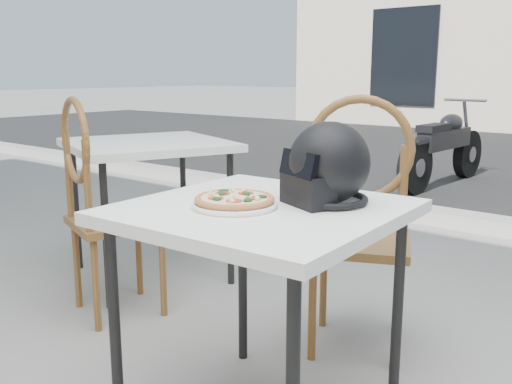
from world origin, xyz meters
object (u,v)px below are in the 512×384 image
Objects in this scene: helmet at (327,167)px; cafe_chair_main at (359,215)px; cafe_table_side at (148,154)px; motorcycle at (444,148)px; cafe_chair_side at (100,197)px; pizza at (235,199)px; cafe_table_main at (262,227)px; plate at (235,205)px.

helmet is 0.31× the size of cafe_chair_main.
cafe_table_side is 4.04m from motorcycle.
cafe_chair_main is 1.02× the size of cafe_chair_side.
motorcycle reaches higher than cafe_table_side.
cafe_chair_main is 1.00× the size of cafe_table_side.
cafe_chair_side reaches higher than helmet.
cafe_table_main is at bearing 55.28° from pizza.
cafe_chair_main is (0.05, 0.75, -0.19)m from pizza.
helmet reaches higher than cafe_table_side.
helmet is 0.19× the size of motorcycle.
plate is 0.15× the size of motorcycle.
helmet reaches higher than motorcycle.
cafe_chair_main is at bearing 85.92° from plate.
cafe_table_side is at bearing 152.26° from cafe_table_main.
cafe_chair_side is 4.56m from motorcycle.
plate is at bearing -124.66° from cafe_table_main.
pizza is (0.00, 0.00, 0.02)m from plate.
helmet is at bearing 49.98° from plate.
cafe_table_main is 0.12m from plate.
cafe_table_main is at bearing -27.74° from cafe_table_side.
pizza is at bearing -107.40° from helmet.
cafe_table_side is 1.02× the size of cafe_chair_side.
pizza is 0.26× the size of cafe_table_side.
cafe_chair_side is (-1.23, 0.24, -0.11)m from cafe_table_main.
motorcycle is at bearing 128.70° from helmet.
cafe_table_main is 0.79× the size of cafe_chair_side.
pizza is at bearing -124.72° from cafe_table_main.
plate is 1.68m from cafe_table_side.
cafe_chair_side is (-1.18, 0.32, -0.19)m from plate.
pizza reaches higher than plate.
cafe_chair_side reaches higher than cafe_table_main.
cafe_chair_main is (0.05, 0.75, -0.17)m from plate.
cafe_chair_side reaches higher than pizza.
cafe_chair_side is (-1.18, 0.32, -0.21)m from pizza.
cafe_table_main is 0.77× the size of cafe_chair_main.
plate is 0.77m from cafe_chair_main.
cafe_chair_main is (-0.15, 0.51, -0.29)m from helmet.
plate is at bearing -175.71° from cafe_chair_side.
cafe_chair_main reaches higher than cafe_table_side.
cafe_chair_main reaches higher than motorcycle.
cafe_chair_main reaches higher than cafe_chair_side.
plate is at bearing -96.92° from pizza.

